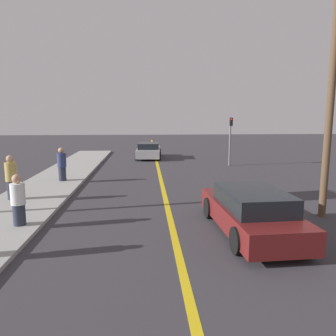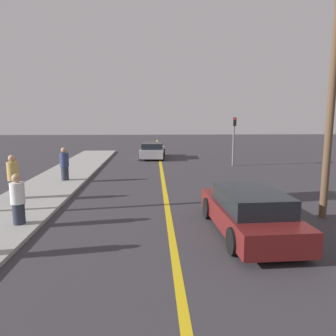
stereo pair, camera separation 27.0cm
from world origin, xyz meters
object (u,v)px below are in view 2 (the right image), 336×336
car_near_right_lane (249,212)px  car_ahead_center (153,151)px  pedestrian_mid_group (18,200)px  traffic_light (234,136)px  pedestrian_by_sign (64,164)px  utility_pole (331,100)px  pedestrian_far_standing (13,177)px

car_near_right_lane → car_ahead_center: bearing=96.4°
pedestrian_mid_group → traffic_light: traffic_light is taller
car_near_right_lane → pedestrian_by_sign: size_ratio=2.84×
pedestrian_mid_group → utility_pole: size_ratio=0.20×
car_ahead_center → pedestrian_mid_group: 16.49m
pedestrian_mid_group → pedestrian_by_sign: size_ratio=0.93×
car_ahead_center → pedestrian_by_sign: (-4.44, -9.20, 0.34)m
pedestrian_far_standing → traffic_light: bearing=38.5°
car_ahead_center → traffic_light: 7.00m
car_near_right_lane → utility_pole: (2.93, 1.38, 3.22)m
car_near_right_lane → car_ahead_center: 17.02m
utility_pole → car_ahead_center: bearing=110.4°
traffic_light → pedestrian_by_sign: bearing=-153.1°
traffic_light → utility_pole: bearing=-88.4°
car_ahead_center → pedestrian_far_standing: size_ratio=2.36×
car_ahead_center → pedestrian_mid_group: size_ratio=2.65×
car_ahead_center → pedestrian_far_standing: (-5.46, -12.85, 0.38)m
traffic_light → utility_pole: utility_pole is taller
utility_pole → pedestrian_mid_group: bearing=-176.6°
car_near_right_lane → pedestrian_mid_group: (-6.84, 0.80, 0.24)m
car_ahead_center → utility_pole: utility_pole is taller
pedestrian_far_standing → traffic_light: 13.93m
pedestrian_far_standing → traffic_light: traffic_light is taller
pedestrian_far_standing → pedestrian_by_sign: bearing=74.3°
pedestrian_by_sign → utility_pole: bearing=-31.4°
pedestrian_far_standing → pedestrian_by_sign: pedestrian_far_standing is taller
pedestrian_mid_group → pedestrian_far_standing: pedestrian_far_standing is taller
car_near_right_lane → pedestrian_far_standing: bearing=151.5°
car_ahead_center → pedestrian_mid_group: bearing=-100.9°
pedestrian_far_standing → pedestrian_by_sign: 3.79m
traffic_light → pedestrian_mid_group: bearing=-128.8°
car_near_right_lane → car_ahead_center: car_near_right_lane is taller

